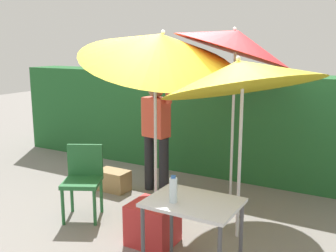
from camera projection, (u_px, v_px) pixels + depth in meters
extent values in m
plane|color=gray|center=(156.00, 216.00, 4.95)|extent=(24.00, 24.00, 0.00)
cube|color=#23602D|center=(220.00, 124.00, 6.53)|extent=(8.00, 0.70, 1.65)
cylinder|color=silver|center=(156.00, 142.00, 4.75)|extent=(0.04, 0.04, 1.92)
cone|color=yellow|center=(159.00, 48.00, 4.54)|extent=(1.95, 1.87, 1.09)
sphere|color=silver|center=(163.00, 32.00, 4.52)|extent=(0.05, 0.05, 0.05)
cylinder|color=silver|center=(239.00, 165.00, 4.27)|extent=(0.04, 0.04, 1.66)
cone|color=yellow|center=(240.00, 75.00, 4.06)|extent=(1.74, 1.70, 0.82)
sphere|color=silver|center=(238.00, 59.00, 4.00)|extent=(0.05, 0.05, 0.05)
cylinder|color=silver|center=(233.00, 128.00, 5.31)|extent=(0.04, 0.04, 2.02)
cone|color=red|center=(235.00, 41.00, 5.12)|extent=(1.66, 1.61, 0.90)
sphere|color=silver|center=(235.00, 29.00, 5.13)|extent=(0.05, 0.05, 0.05)
cylinder|color=black|center=(164.00, 166.00, 5.63)|extent=(0.14, 0.14, 0.82)
cylinder|color=black|center=(149.00, 162.00, 5.81)|extent=(0.14, 0.14, 0.82)
cube|color=#E04C38|center=(156.00, 117.00, 5.58)|extent=(0.39, 0.28, 0.56)
sphere|color=#8C6647|center=(156.00, 90.00, 5.50)|extent=(0.22, 0.22, 0.22)
cylinder|color=#E04C38|center=(169.00, 83.00, 5.34)|extent=(0.10, 0.10, 0.56)
cylinder|color=#8C6647|center=(144.00, 117.00, 5.73)|extent=(0.10, 0.10, 0.52)
cylinder|color=#236633|center=(63.00, 207.00, 4.68)|extent=(0.04, 0.04, 0.44)
cylinder|color=#236633|center=(95.00, 208.00, 4.66)|extent=(0.04, 0.04, 0.44)
cylinder|color=#236633|center=(72.00, 195.00, 5.05)|extent=(0.04, 0.04, 0.44)
cylinder|color=#236633|center=(101.00, 196.00, 5.03)|extent=(0.04, 0.04, 0.44)
cube|color=#236633|center=(82.00, 182.00, 4.81)|extent=(0.59, 0.59, 0.05)
cube|color=#236633|center=(85.00, 160.00, 4.96)|extent=(0.41, 0.24, 0.40)
cube|color=red|center=(153.00, 223.00, 4.25)|extent=(0.48, 0.44, 0.45)
cube|color=#9E7A4C|center=(113.00, 180.00, 5.81)|extent=(0.47, 0.29, 0.30)
cylinder|color=#4C4C51|center=(241.00, 240.00, 3.59)|extent=(0.04, 0.04, 0.74)
cylinder|color=#4C4C51|center=(171.00, 223.00, 3.94)|extent=(0.04, 0.04, 0.74)
cylinder|color=#4C4C51|center=(143.00, 245.00, 3.49)|extent=(0.04, 0.04, 0.74)
cube|color=silver|center=(193.00, 202.00, 3.46)|extent=(0.80, 0.60, 0.03)
cylinder|color=silver|center=(173.00, 190.00, 3.41)|extent=(0.07, 0.07, 0.22)
cylinder|color=#2D60B7|center=(173.00, 177.00, 3.39)|extent=(0.04, 0.04, 0.02)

